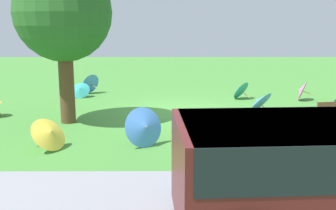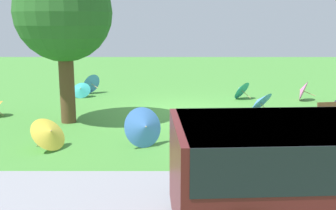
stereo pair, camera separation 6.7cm
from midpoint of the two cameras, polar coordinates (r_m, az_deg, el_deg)
ground at (r=12.75m, az=1.74°, el=-0.91°), size 40.00×40.00×0.00m
shade_tree at (r=11.40m, az=-14.79°, el=12.36°), size 2.64×2.64×4.35m
parasol_purple_0 at (r=13.21m, az=22.39°, el=0.22°), size 0.87×0.82×0.72m
parasol_blue_0 at (r=16.25m, az=-11.20°, el=3.06°), size 0.84×0.88×0.81m
parasol_teal_0 at (r=15.02m, az=9.96°, el=2.22°), size 0.89×0.91×0.71m
parasol_yellow_0 at (r=9.23m, az=-16.56°, el=-3.79°), size 0.99×1.05×0.76m
parasol_blue_3 at (r=9.07m, az=-3.49°, el=-3.14°), size 1.01×0.98×0.93m
parasol_pink_1 at (r=15.27m, az=18.16°, el=2.01°), size 0.76×0.82×0.73m
parasol_blue_4 at (r=12.61m, az=12.53°, el=0.48°), size 1.08×1.11×0.78m
parasol_teal_1 at (r=15.39m, az=-12.46°, el=2.16°), size 0.72×0.63×0.61m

